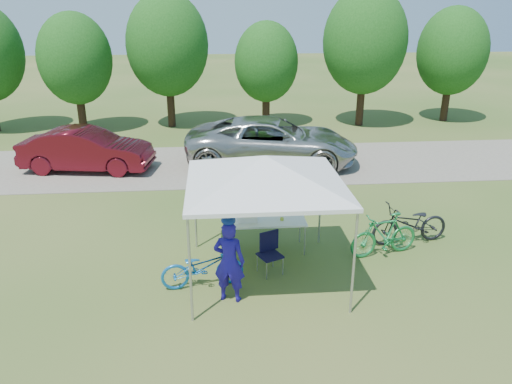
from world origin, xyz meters
The scene contains 14 objects.
ground centered at (0.00, 0.00, 0.00)m, with size 100.00×100.00×0.00m, color #2D5119.
gravel_strip centered at (0.00, 8.00, 0.01)m, with size 24.00×5.00×0.02m, color gray.
canopy centered at (0.00, 0.00, 2.65)m, with size 4.53×4.53×3.00m.
treeline centered at (-0.29, 14.05, 3.53)m, with size 24.89×4.28×6.30m.
folding_table centered at (0.13, 1.22, 0.74)m, with size 1.91×0.80×0.78m.
folding_chair centered at (0.13, 0.22, 0.53)m, with size 0.61×0.65×0.91m.
cooler centered at (-0.28, 1.22, 0.96)m, with size 0.48×0.33×0.35m.
ice_cream_cup centered at (0.53, 1.17, 0.82)m, with size 0.08×0.08×0.06m, color #B4C72E.
cyclist centered at (-0.78, -0.84, 0.85)m, with size 0.62×0.41×1.70m, color #1C1191.
bike_blue centered at (-1.32, -0.30, 0.45)m, with size 0.60×1.72×0.90m, color #1361AB.
bike_green centered at (2.87, 0.75, 0.52)m, with size 0.49×1.72×1.03m, color #1B7D3E.
bike_dark centered at (3.70, 1.29, 0.51)m, with size 0.68×1.95×1.03m, color black.
minivan centered at (1.07, 7.88, 0.87)m, with size 2.82×6.13×1.70m, color #B1B0AC.
sedan centered at (-5.44, 7.77, 0.76)m, with size 1.57×4.49×1.48m, color #520D16.
Camera 1 is at (-0.99, -9.43, 5.57)m, focal length 35.00 mm.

